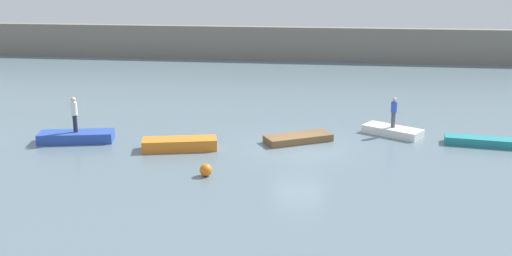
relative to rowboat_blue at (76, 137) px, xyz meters
name	(u,v)px	position (x,y,z in m)	size (l,w,h in m)	color
ground_plane	(299,148)	(11.24, 0.42, -0.26)	(120.00, 120.00, 0.00)	slate
embankment_wall	(318,44)	(11.24, 28.65, 1.30)	(80.00, 1.20, 3.12)	gray
rowboat_blue	(76,137)	(0.00, 0.00, 0.00)	(3.66, 1.26, 0.51)	#2B4CAD
rowboat_orange	(180,144)	(5.51, -0.55, 0.01)	(3.56, 1.14, 0.54)	orange
rowboat_brown	(298,138)	(11.11, 1.48, -0.08)	(3.38, 1.24, 0.36)	brown
rowboat_white	(392,131)	(15.95, 3.43, -0.05)	(3.03, 1.22, 0.41)	white
rowboat_teal	(480,141)	(20.07, 2.13, -0.06)	(3.32, 0.92, 0.39)	teal
person_white_shirt	(74,112)	(0.00, 0.00, 1.26)	(0.32, 0.32, 1.79)	#232838
person_blue_shirt	(394,111)	(15.95, 3.43, 1.04)	(0.32, 0.32, 1.60)	#4C4C56
mooring_buoy	(206,170)	(7.58, -4.06, 0.01)	(0.53, 0.53, 0.53)	orange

